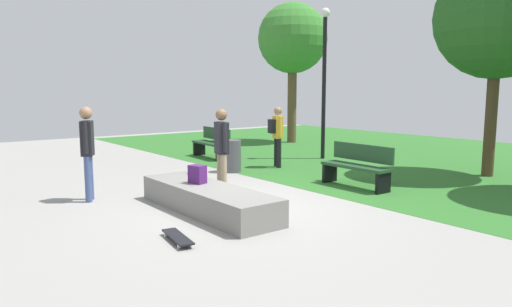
% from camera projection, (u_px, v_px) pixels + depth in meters
% --- Properties ---
extents(ground_plane, '(28.00, 28.00, 0.00)m').
position_uv_depth(ground_plane, '(246.00, 206.00, 8.36)').
color(ground_plane, gray).
extents(grass_lawn, '(26.60, 12.22, 0.01)m').
position_uv_depth(grass_lawn, '(472.00, 164.00, 13.16)').
color(grass_lawn, '#2D6B28').
rests_on(grass_lawn, ground_plane).
extents(concrete_ledge, '(3.15, 0.89, 0.44)m').
position_uv_depth(concrete_ledge, '(208.00, 199.00, 7.99)').
color(concrete_ledge, gray).
rests_on(concrete_ledge, ground_plane).
extents(backpack_on_ledge, '(0.32, 0.27, 0.32)m').
position_uv_depth(backpack_on_ledge, '(197.00, 174.00, 8.21)').
color(backpack_on_ledge, '#4C1E66').
rests_on(backpack_on_ledge, concrete_ledge).
extents(skater_performing_trick, '(0.39, 0.33, 1.76)m').
position_uv_depth(skater_performing_trick, '(87.00, 146.00, 8.65)').
color(skater_performing_trick, '#3F5184').
rests_on(skater_performing_trick, ground_plane).
extents(skater_watching, '(0.42, 0.27, 1.70)m').
position_uv_depth(skater_watching, '(222.00, 145.00, 9.10)').
color(skater_watching, tan).
rests_on(skater_watching, ground_plane).
extents(skateboard_by_ledge, '(0.82, 0.33, 0.08)m').
position_uv_depth(skateboard_by_ledge, '(178.00, 237.00, 6.42)').
color(skateboard_by_ledge, black).
rests_on(skateboard_by_ledge, ground_plane).
extents(park_bench_center_lawn, '(1.61, 0.49, 0.91)m').
position_uv_depth(park_bench_center_lawn, '(357.00, 165.00, 9.96)').
color(park_bench_center_lawn, '#1E4223').
rests_on(park_bench_center_lawn, ground_plane).
extents(park_bench_by_oak, '(1.63, 0.59, 0.91)m').
position_uv_depth(park_bench_by_oak, '(212.00, 142.00, 14.23)').
color(park_bench_by_oak, '#1E4223').
rests_on(park_bench_by_oak, ground_plane).
extents(tree_tall_oak, '(2.68, 2.68, 5.35)m').
position_uv_depth(tree_tall_oak, '(293.00, 39.00, 17.95)').
color(tree_tall_oak, brown).
rests_on(tree_tall_oak, grass_lawn).
extents(tree_slender_maple, '(2.85, 2.85, 5.15)m').
position_uv_depth(tree_slender_maple, '(498.00, 18.00, 10.80)').
color(tree_slender_maple, '#4C3823').
rests_on(tree_slender_maple, grass_lawn).
extents(lamp_post, '(0.28, 0.28, 4.41)m').
position_uv_depth(lamp_post, '(324.00, 69.00, 13.79)').
color(lamp_post, black).
rests_on(lamp_post, ground_plane).
extents(trash_bin, '(0.44, 0.44, 0.81)m').
position_uv_depth(trash_bin, '(232.00, 156.00, 11.81)').
color(trash_bin, '#4C4C51').
rests_on(trash_bin, ground_plane).
extents(pedestrian_with_backpack, '(0.41, 0.42, 1.61)m').
position_uv_depth(pedestrian_with_backpack, '(277.00, 132.00, 12.42)').
color(pedestrian_with_backpack, black).
rests_on(pedestrian_with_backpack, ground_plane).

